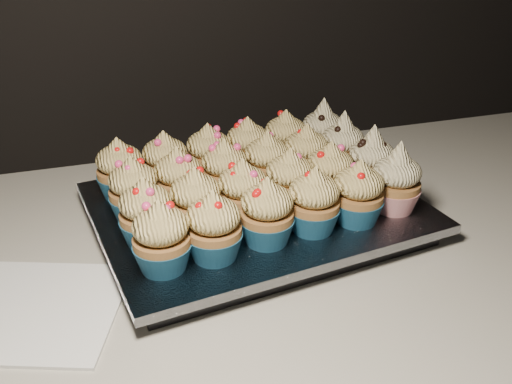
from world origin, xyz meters
TOP-DOWN VIEW (x-y plane):
  - worktop at (0.00, 1.70)m, footprint 2.44×0.64m
  - napkin at (-0.41, 1.63)m, footprint 0.21×0.21m
  - baking_tray at (-0.13, 1.73)m, footprint 0.41×0.34m
  - foil_lining at (-0.13, 1.73)m, footprint 0.45×0.37m
  - cupcake_0 at (-0.27, 1.62)m, footprint 0.06×0.06m
  - cupcake_1 at (-0.22, 1.62)m, footprint 0.06×0.06m
  - cupcake_2 at (-0.15, 1.64)m, footprint 0.06×0.06m
  - cupcake_3 at (-0.09, 1.65)m, footprint 0.06×0.06m
  - cupcake_4 at (-0.03, 1.65)m, footprint 0.06×0.06m
  - cupcake_5 at (0.03, 1.66)m, footprint 0.06×0.06m
  - cupcake_6 at (-0.28, 1.68)m, footprint 0.06×0.06m
  - cupcake_7 at (-0.22, 1.69)m, footprint 0.06×0.06m
  - cupcake_8 at (-0.16, 1.69)m, footprint 0.06×0.06m
  - cupcake_9 at (-0.10, 1.71)m, footprint 0.06×0.06m
  - cupcake_10 at (-0.04, 1.71)m, footprint 0.06×0.06m
  - cupcake_11 at (0.03, 1.72)m, footprint 0.06×0.06m
  - cupcake_12 at (-0.29, 1.74)m, footprint 0.06×0.06m
  - cupcake_13 at (-0.23, 1.75)m, footprint 0.06×0.06m
  - cupcake_14 at (-0.17, 1.76)m, footprint 0.06×0.06m
  - cupcake_15 at (-0.11, 1.77)m, footprint 0.06×0.06m
  - cupcake_16 at (-0.05, 1.78)m, footprint 0.06×0.06m
  - cupcake_17 at (0.01, 1.78)m, footprint 0.06×0.06m
  - cupcake_18 at (-0.30, 1.80)m, footprint 0.06×0.06m
  - cupcake_19 at (-0.24, 1.81)m, footprint 0.06×0.06m
  - cupcake_20 at (-0.18, 1.82)m, footprint 0.06×0.06m
  - cupcake_21 at (-0.12, 1.83)m, footprint 0.06×0.06m
  - cupcake_22 at (-0.06, 1.84)m, footprint 0.06×0.06m
  - cupcake_23 at (0.01, 1.84)m, footprint 0.06×0.06m

SIDE VIEW (x-z plane):
  - worktop at x=0.00m, z-range 0.86..0.90m
  - napkin at x=-0.41m, z-range 0.90..0.90m
  - baking_tray at x=-0.13m, z-range 0.90..0.92m
  - foil_lining at x=-0.13m, z-range 0.92..0.93m
  - cupcake_0 at x=-0.27m, z-range 0.93..1.01m
  - cupcake_1 at x=-0.22m, z-range 0.93..1.01m
  - cupcake_2 at x=-0.15m, z-range 0.93..1.01m
  - cupcake_3 at x=-0.09m, z-range 0.93..1.01m
  - cupcake_4 at x=-0.03m, z-range 0.93..1.01m
  - cupcake_6 at x=-0.28m, z-range 0.93..1.01m
  - cupcake_7 at x=-0.22m, z-range 0.93..1.01m
  - cupcake_8 at x=-0.16m, z-range 0.93..1.01m
  - cupcake_9 at x=-0.10m, z-range 0.93..1.01m
  - cupcake_10 at x=-0.04m, z-range 0.93..1.01m
  - cupcake_12 at x=-0.29m, z-range 0.93..1.01m
  - cupcake_13 at x=-0.23m, z-range 0.93..1.01m
  - cupcake_14 at x=-0.17m, z-range 0.93..1.01m
  - cupcake_15 at x=-0.11m, z-range 0.93..1.01m
  - cupcake_16 at x=-0.05m, z-range 0.93..1.01m
  - cupcake_18 at x=-0.30m, z-range 0.93..1.01m
  - cupcake_19 at x=-0.24m, z-range 0.93..1.01m
  - cupcake_20 at x=-0.18m, z-range 0.93..1.01m
  - cupcake_21 at x=-0.12m, z-range 0.93..1.01m
  - cupcake_22 at x=-0.06m, z-range 0.93..1.01m
  - cupcake_5 at x=0.03m, z-range 0.93..1.02m
  - cupcake_11 at x=0.03m, z-range 0.93..1.02m
  - cupcake_17 at x=0.01m, z-range 0.93..1.02m
  - cupcake_23 at x=0.01m, z-range 0.93..1.02m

